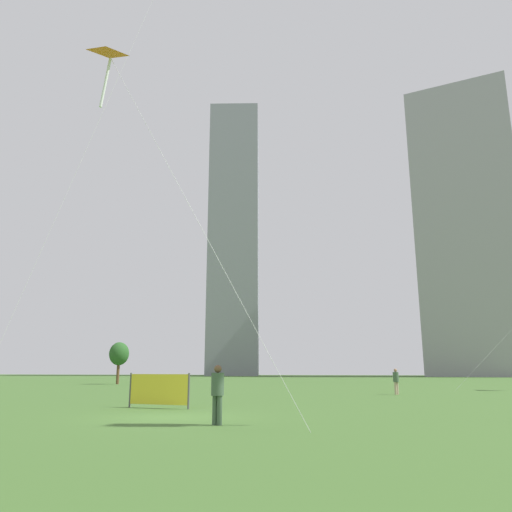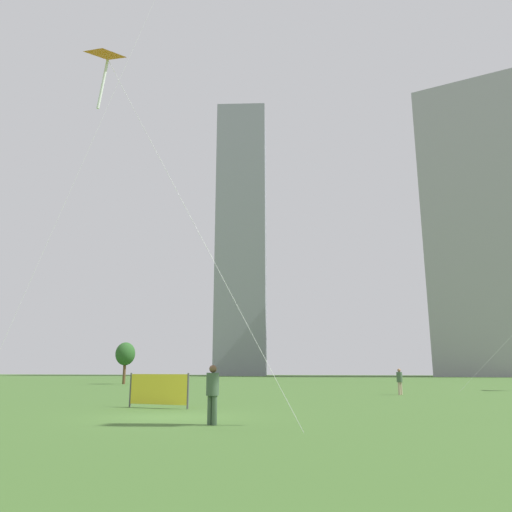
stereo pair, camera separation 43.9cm
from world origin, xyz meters
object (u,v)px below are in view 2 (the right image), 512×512
kite_flying_3 (106,58)px  distant_highrise_0 (478,232)px  event_banner (159,389)px  person_standing_1 (213,390)px  park_tree_0 (125,354)px  distant_highrise_1 (242,241)px  person_standing_0 (400,380)px

kite_flying_3 → distant_highrise_0: size_ratio=0.19×
distant_highrise_0 → event_banner: (-36.90, -112.93, -35.80)m
person_standing_1 → park_tree_0: park_tree_0 is taller
park_tree_0 → distant_highrise_0: bearing=55.1°
distant_highrise_0 → distant_highrise_1: 65.27m
distant_highrise_1 → event_banner: 127.81m
person_standing_0 → distant_highrise_1: size_ratio=0.02×
person_standing_0 → person_standing_1: size_ratio=0.96×
park_tree_0 → distant_highrise_1: size_ratio=0.06×
kite_flying_3 → park_tree_0: kite_flying_3 is taller
person_standing_0 → distant_highrise_0: bearing=-150.3°
kite_flying_3 → park_tree_0: size_ratio=2.89×
kite_flying_3 → event_banner: bearing=88.9°
park_tree_0 → event_banner: 37.94m
person_standing_0 → distant_highrise_0: 108.05m
distant_highrise_1 → event_banner: size_ratio=26.43×
distant_highrise_1 → event_banner: distant_highrise_1 is taller
person_standing_0 → distant_highrise_1: 117.64m
person_standing_1 → park_tree_0: (-23.40, 38.51, 2.36)m
person_standing_0 → distant_highrise_1: bearing=-115.0°
distant_highrise_0 → kite_flying_3: bearing=-92.7°
kite_flying_3 → park_tree_0: (-18.93, 38.52, -9.68)m
event_banner → person_standing_0: bearing=53.4°
person_standing_0 → event_banner: bearing=8.0°
person_standing_1 → event_banner: bearing=149.2°
event_banner → park_tree_0: bearing=120.2°
distant_highrise_0 → event_banner: size_ratio=24.50×
person_standing_0 → kite_flying_3: 25.84m
person_standing_1 → park_tree_0: size_ratio=0.37×
person_standing_0 → distant_highrise_1: (-38.72, 104.20, 38.48)m
person_standing_1 → kite_flying_3: bearing=-157.6°
person_standing_1 → park_tree_0: 45.13m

